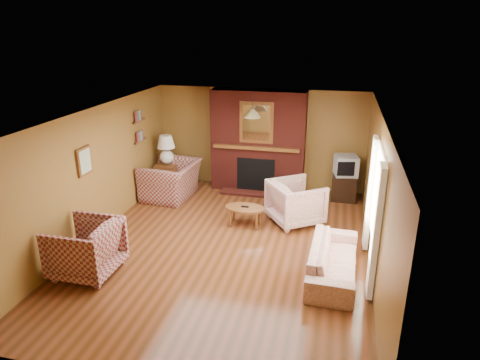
% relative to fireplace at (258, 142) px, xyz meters
% --- Properties ---
extents(floor, '(6.50, 6.50, 0.00)m').
position_rel_fireplace_xyz_m(floor, '(0.00, -2.98, -1.18)').
color(floor, '#49270F').
rests_on(floor, ground).
extents(ceiling, '(6.50, 6.50, 0.00)m').
position_rel_fireplace_xyz_m(ceiling, '(0.00, -2.98, 1.22)').
color(ceiling, silver).
rests_on(ceiling, wall_back).
extents(wall_back, '(6.50, 0.00, 6.50)m').
position_rel_fireplace_xyz_m(wall_back, '(0.00, 0.27, 0.02)').
color(wall_back, brown).
rests_on(wall_back, floor).
extents(wall_front, '(6.50, 0.00, 6.50)m').
position_rel_fireplace_xyz_m(wall_front, '(0.00, -6.23, 0.02)').
color(wall_front, brown).
rests_on(wall_front, floor).
extents(wall_left, '(0.00, 6.50, 6.50)m').
position_rel_fireplace_xyz_m(wall_left, '(-2.50, -2.98, 0.02)').
color(wall_left, brown).
rests_on(wall_left, floor).
extents(wall_right, '(0.00, 6.50, 6.50)m').
position_rel_fireplace_xyz_m(wall_right, '(2.50, -2.98, 0.02)').
color(wall_right, brown).
rests_on(wall_right, floor).
extents(fireplace, '(2.20, 0.82, 2.40)m').
position_rel_fireplace_xyz_m(fireplace, '(0.00, 0.00, 0.00)').
color(fireplace, '#591A13').
rests_on(fireplace, floor).
extents(window_right, '(0.10, 1.85, 2.00)m').
position_rel_fireplace_xyz_m(window_right, '(2.45, -3.18, -0.06)').
color(window_right, silver).
rests_on(window_right, wall_right).
extents(bookshelf, '(0.09, 0.55, 0.71)m').
position_rel_fireplace_xyz_m(bookshelf, '(-2.44, -1.08, 0.48)').
color(bookshelf, brown).
rests_on(bookshelf, wall_left).
extents(botanical_print, '(0.05, 0.40, 0.50)m').
position_rel_fireplace_xyz_m(botanical_print, '(-2.47, -3.28, 0.37)').
color(botanical_print, brown).
rests_on(botanical_print, wall_left).
extents(pendant_light, '(0.36, 0.36, 0.48)m').
position_rel_fireplace_xyz_m(pendant_light, '(0.00, -0.68, 0.82)').
color(pendant_light, black).
rests_on(pendant_light, ceiling).
extents(plaid_loveseat, '(1.20, 1.35, 0.84)m').
position_rel_fireplace_xyz_m(plaid_loveseat, '(-1.85, -0.94, -0.76)').
color(plaid_loveseat, maroon).
rests_on(plaid_loveseat, floor).
extents(plaid_armchair, '(1.00, 0.98, 0.90)m').
position_rel_fireplace_xyz_m(plaid_armchair, '(-1.95, -4.31, -0.73)').
color(plaid_armchair, maroon).
rests_on(plaid_armchair, floor).
extents(floral_sofa, '(0.79, 1.87, 0.54)m').
position_rel_fireplace_xyz_m(floral_sofa, '(1.90, -3.46, -0.91)').
color(floral_sofa, beige).
rests_on(floral_sofa, floor).
extents(floral_armchair, '(1.33, 1.32, 0.88)m').
position_rel_fireplace_xyz_m(floral_armchair, '(1.10, -1.65, -0.74)').
color(floral_armchair, beige).
rests_on(floral_armchair, floor).
extents(coffee_table, '(0.79, 0.49, 0.42)m').
position_rel_fireplace_xyz_m(coffee_table, '(0.14, -2.03, -0.84)').
color(coffee_table, brown).
rests_on(coffee_table, floor).
extents(side_table, '(0.51, 0.51, 0.66)m').
position_rel_fireplace_xyz_m(side_table, '(-2.10, -0.53, -0.85)').
color(side_table, brown).
rests_on(side_table, floor).
extents(table_lamp, '(0.42, 0.42, 0.69)m').
position_rel_fireplace_xyz_m(table_lamp, '(-2.10, -0.53, -0.13)').
color(table_lamp, white).
rests_on(table_lamp, side_table).
extents(tv_stand, '(0.56, 0.51, 0.59)m').
position_rel_fireplace_xyz_m(tv_stand, '(2.05, -0.18, -0.89)').
color(tv_stand, black).
rests_on(tv_stand, floor).
extents(crt_tv, '(0.57, 0.57, 0.45)m').
position_rel_fireplace_xyz_m(crt_tv, '(2.05, -0.19, -0.36)').
color(crt_tv, '#B2B5BA').
rests_on(crt_tv, tv_stand).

